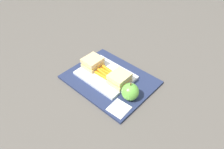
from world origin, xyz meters
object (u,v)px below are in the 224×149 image
(sandwich_half_right, at_px, (119,79))
(food_tray, at_px, (106,75))
(paper_napkin, at_px, (119,108))
(sandwich_half_left, at_px, (93,62))
(apple, at_px, (130,92))
(carrot_sticks_bundle, at_px, (105,73))

(sandwich_half_right, bearing_deg, food_tray, 180.00)
(sandwich_half_right, distance_m, paper_napkin, 0.13)
(food_tray, distance_m, paper_napkin, 0.19)
(food_tray, relative_size, sandwich_half_left, 2.88)
(sandwich_half_left, relative_size, paper_napkin, 1.14)
(sandwich_half_right, bearing_deg, sandwich_half_left, 180.00)
(food_tray, xyz_separation_m, sandwich_half_right, (0.08, 0.00, 0.03))
(sandwich_half_left, relative_size, apple, 1.02)
(sandwich_half_right, xyz_separation_m, apple, (0.08, -0.03, -0.00))
(sandwich_half_left, distance_m, apple, 0.23)
(sandwich_half_left, bearing_deg, carrot_sticks_bundle, -0.21)
(apple, distance_m, paper_napkin, 0.08)
(sandwich_half_left, xyz_separation_m, apple, (0.23, -0.03, -0.00))
(carrot_sticks_bundle, relative_size, apple, 0.98)
(food_tray, relative_size, sandwich_half_right, 2.88)
(sandwich_half_right, xyz_separation_m, paper_napkin, (0.08, -0.10, -0.03))
(sandwich_half_right, bearing_deg, carrot_sticks_bundle, -179.80)
(food_tray, xyz_separation_m, carrot_sticks_bundle, (-0.00, -0.00, 0.01))
(paper_napkin, bearing_deg, carrot_sticks_bundle, 149.21)
(carrot_sticks_bundle, bearing_deg, food_tray, 12.08)
(food_tray, distance_m, sandwich_half_right, 0.08)
(food_tray, bearing_deg, sandwich_half_left, 180.00)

